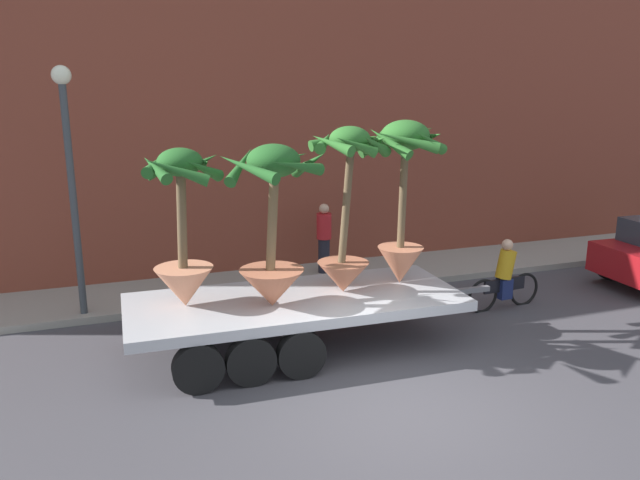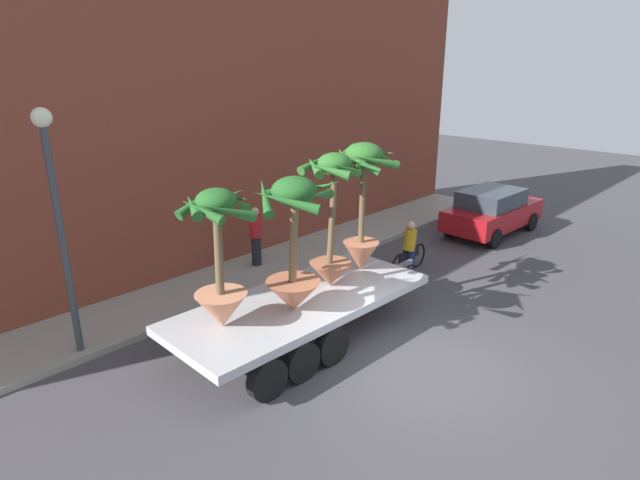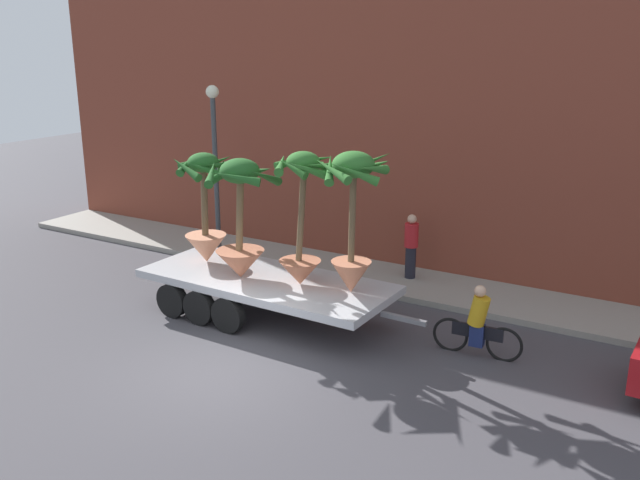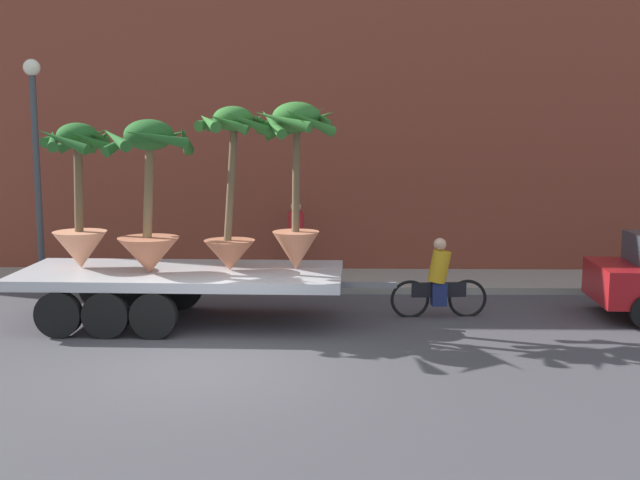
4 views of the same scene
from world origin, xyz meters
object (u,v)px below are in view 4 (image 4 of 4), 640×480
object	(u,v)px
cyclist	(439,282)
street_lamp	(36,142)
flatbed_trailer	(167,282)
potted_palm_middle	(232,189)
potted_palm_front	(149,202)
potted_palm_rear	(79,201)
potted_palm_extra	(296,175)
pedestrian_near_gate	(296,237)

from	to	relation	value
cyclist	street_lamp	bearing A→B (deg)	165.03
flatbed_trailer	cyclist	xyz separation A→B (m)	(5.04, 0.54, -0.10)
potted_palm_middle	potted_palm_front	bearing A→B (deg)	-168.30
potted_palm_rear	potted_palm_front	bearing A→B (deg)	-19.11
street_lamp	cyclist	bearing A→B (deg)	-14.97
potted_palm_middle	potted_palm_extra	xyz separation A→B (m)	(1.15, 0.13, 0.24)
potted_palm_extra	cyclist	world-z (taller)	potted_palm_extra
flatbed_trailer	potted_palm_middle	world-z (taller)	potted_palm_middle
flatbed_trailer	potted_palm_extra	world-z (taller)	potted_palm_extra
potted_palm_rear	pedestrian_near_gate	xyz separation A→B (m)	(3.79, 3.62, -1.17)
flatbed_trailer	potted_palm_extra	bearing A→B (deg)	3.44
potted_palm_rear	potted_palm_middle	bearing A→B (deg)	-3.85
potted_palm_rear	street_lamp	xyz separation A→B (m)	(-1.73, 2.59, 1.01)
potted_palm_rear	potted_palm_extra	xyz separation A→B (m)	(3.99, -0.06, 0.49)
potted_palm_middle	street_lamp	world-z (taller)	street_lamp
potted_palm_front	potted_palm_rear	bearing A→B (deg)	160.89
potted_palm_rear	cyclist	bearing A→B (deg)	2.94
potted_palm_middle	pedestrian_near_gate	bearing A→B (deg)	75.88
cyclist	street_lamp	xyz separation A→B (m)	(-8.40, 2.25, 2.56)
potted_palm_middle	cyclist	size ratio (longest dim) A/B	1.61
potted_palm_rear	potted_palm_extra	size ratio (longest dim) A/B	0.88
flatbed_trailer	pedestrian_near_gate	xyz separation A→B (m)	(2.17, 3.82, 0.28)
potted_palm_extra	street_lamp	xyz separation A→B (m)	(-5.72, 2.65, 0.52)
potted_palm_extra	street_lamp	size ratio (longest dim) A/B	0.63
flatbed_trailer	potted_palm_front	bearing A→B (deg)	-127.39
potted_palm_middle	pedestrian_near_gate	distance (m)	4.18
flatbed_trailer	potted_palm_middle	bearing A→B (deg)	0.51
pedestrian_near_gate	potted_palm_extra	bearing A→B (deg)	-86.93
potted_palm_extra	cyclist	bearing A→B (deg)	8.54
potted_palm_rear	cyclist	xyz separation A→B (m)	(6.67, 0.34, -1.55)
street_lamp	pedestrian_near_gate	bearing A→B (deg)	10.55
street_lamp	potted_palm_front	bearing A→B (deg)	-44.41
potted_palm_front	street_lamp	distance (m)	4.50
potted_palm_extra	street_lamp	world-z (taller)	street_lamp
pedestrian_near_gate	potted_palm_middle	bearing A→B (deg)	-104.12
potted_palm_front	potted_palm_extra	world-z (taller)	potted_palm_extra
flatbed_trailer	potted_palm_rear	distance (m)	2.19
flatbed_trailer	potted_palm_rear	world-z (taller)	potted_palm_rear
potted_palm_front	street_lamp	bearing A→B (deg)	135.59
flatbed_trailer	street_lamp	distance (m)	5.01
potted_palm_front	cyclist	xyz separation A→B (m)	(5.26, 0.83, -1.60)
flatbed_trailer	pedestrian_near_gate	bearing A→B (deg)	60.39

